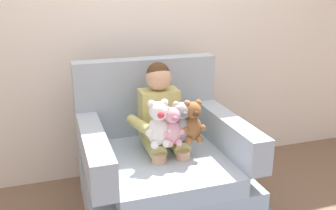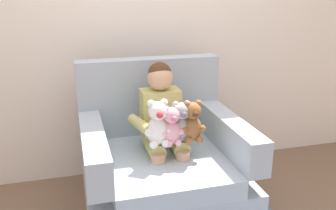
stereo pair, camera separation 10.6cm
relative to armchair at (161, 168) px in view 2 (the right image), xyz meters
name	(u,v)px [view 2 (the right image)]	position (x,y,z in m)	size (l,w,h in m)	color
back_wall	(139,13)	(0.00, 0.69, 0.98)	(6.00, 0.10, 2.60)	silver
armchair	(161,168)	(0.00, 0.00, 0.00)	(1.03, 0.96, 1.01)	#9EADBC
seated_child	(163,119)	(0.02, 0.04, 0.34)	(0.45, 0.39, 0.82)	tan
plush_brown	(192,123)	(0.17, -0.15, 0.36)	(0.16, 0.13, 0.27)	brown
plush_pink	(172,127)	(0.03, -0.15, 0.36)	(0.15, 0.12, 0.26)	#EAA8BC
plush_grey	(181,123)	(0.10, -0.13, 0.36)	(0.16, 0.13, 0.27)	#9E9EA3
plush_white	(158,124)	(-0.06, -0.14, 0.38)	(0.18, 0.14, 0.30)	white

